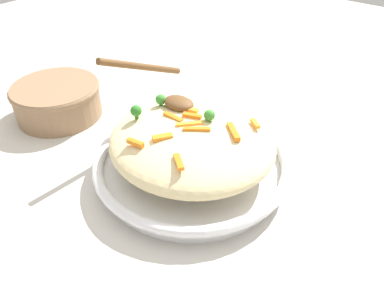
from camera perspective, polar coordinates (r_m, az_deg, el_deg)
ground_plane at (r=0.65m, az=0.00°, el=-4.41°), size 2.40×2.40×0.00m
serving_bowl at (r=0.64m, az=0.00°, el=-2.95°), size 0.33×0.33×0.04m
pasta_mound at (r=0.61m, az=0.00°, el=0.50°), size 0.27×0.26×0.07m
carrot_piece_0 at (r=0.61m, az=9.53°, el=3.10°), size 0.02×0.02×0.01m
carrot_piece_1 at (r=0.56m, az=-4.46°, el=0.96°), size 0.03×0.03×0.01m
carrot_piece_2 at (r=0.59m, az=-0.54°, el=3.08°), size 0.03×0.04×0.01m
carrot_piece_3 at (r=0.56m, az=-8.57°, el=0.18°), size 0.03×0.01×0.01m
carrot_piece_4 at (r=0.62m, az=-0.74°, el=5.27°), size 0.04×0.02×0.01m
carrot_piece_5 at (r=0.60m, az=0.01°, el=4.26°), size 0.03×0.02×0.01m
carrot_piece_6 at (r=0.58m, az=6.27°, el=1.85°), size 0.04×0.03×0.01m
carrot_piece_7 at (r=0.61m, az=-2.86°, el=4.07°), size 0.04×0.01×0.01m
carrot_piece_8 at (r=0.52m, az=-2.03°, el=-2.71°), size 0.03×0.03×0.01m
carrot_piece_9 at (r=0.58m, az=0.72°, el=2.23°), size 0.04×0.03×0.01m
broccoli_floret_0 at (r=0.65m, az=-4.75°, el=6.70°), size 0.02×0.02×0.02m
broccoli_floret_1 at (r=0.59m, az=2.64°, el=4.35°), size 0.02×0.02×0.02m
broccoli_floret_2 at (r=0.62m, az=-8.46°, el=4.96°), size 0.02×0.02×0.02m
serving_spoon at (r=0.65m, az=-4.30°, el=8.45°), size 0.13×0.18×0.09m
companion_bowl at (r=0.84m, az=-19.73°, el=6.50°), size 0.18×0.18×0.07m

